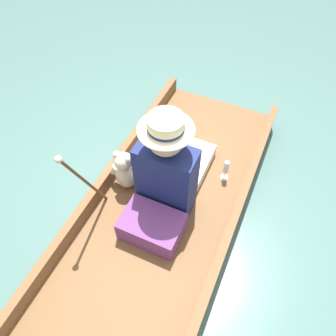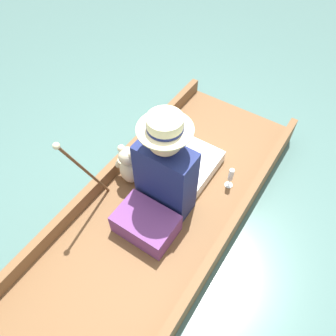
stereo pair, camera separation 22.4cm
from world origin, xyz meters
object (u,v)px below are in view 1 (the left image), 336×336
(teddy_bear, at_px, (125,171))
(walking_cane, at_px, (82,178))
(seated_person, at_px, (171,167))
(wine_glass, at_px, (226,168))

(teddy_bear, distance_m, walking_cane, 0.47)
(seated_person, bearing_deg, wine_glass, 52.06)
(wine_glass, xyz_separation_m, walking_cane, (-0.77, -0.74, 0.35))
(seated_person, xyz_separation_m, walking_cane, (-0.44, -0.41, 0.14))
(wine_glass, bearing_deg, walking_cane, -136.22)
(wine_glass, height_order, walking_cane, walking_cane)
(wine_glass, distance_m, walking_cane, 1.13)
(seated_person, relative_size, walking_cane, 1.09)
(teddy_bear, bearing_deg, wine_glass, 29.47)
(seated_person, height_order, walking_cane, seated_person)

